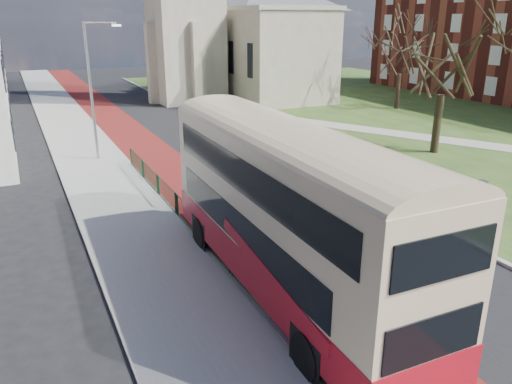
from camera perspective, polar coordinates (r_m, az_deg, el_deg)
ground at (r=17.55m, az=7.33°, el=-8.94°), size 160.00×160.00×0.00m
road_carriageway at (r=35.35m, az=-8.45°, el=5.53°), size 9.00×120.00×0.01m
bus_lane at (r=34.67m, az=-12.71°, el=4.99°), size 3.40×120.00×0.01m
pavement_west at (r=34.04m, az=-18.94°, el=4.25°), size 4.00×120.00×0.12m
kerb_west at (r=34.31m, az=-15.64°, el=4.71°), size 0.25×120.00×0.13m
kerb_east at (r=38.72m, az=-2.84°, el=6.99°), size 0.25×80.00×0.13m
grass_green at (r=49.84m, az=18.95°, el=8.68°), size 40.00×80.00×0.04m
footpath at (r=37.57m, az=25.03°, el=4.81°), size 18.84×32.82×0.03m
pedestrian_railing at (r=19.37m, az=-6.50°, el=-4.27°), size 0.07×24.00×1.12m
streetlamp at (r=31.35m, az=-18.13°, el=11.61°), size 2.13×0.18×8.00m
bus at (r=14.96m, az=3.44°, el=-1.40°), size 3.19×12.53×5.21m
winter_tree_near at (r=33.54m, az=20.94°, el=15.25°), size 8.59×8.59×9.52m
winter_tree_far at (r=50.06m, az=16.33°, el=15.84°), size 6.15×6.15×8.53m
litter_bin at (r=25.47m, az=24.22°, el=-0.01°), size 0.75×0.75×1.09m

